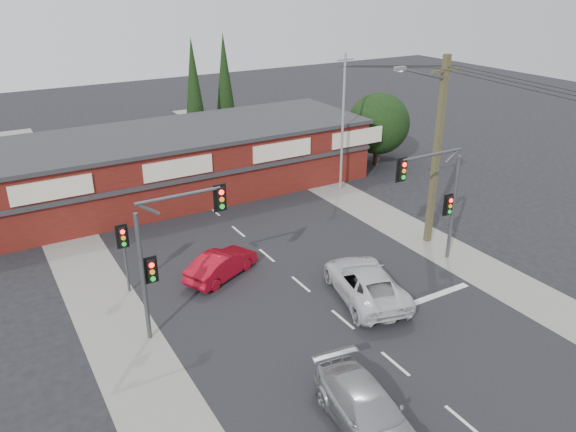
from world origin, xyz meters
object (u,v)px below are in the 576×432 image
silver_suv (367,411)px  red_sedan (222,264)px  utility_pole (436,147)px  shop_building (173,163)px  white_suv (365,282)px

silver_suv → red_sedan: size_ratio=1.23×
utility_pole → shop_building: bearing=123.8°
red_sedan → shop_building: 12.14m
silver_suv → shop_building: shop_building is taller
shop_building → utility_pole: size_ratio=2.73×
silver_suv → shop_building: size_ratio=0.18×
red_sedan → shop_building: bearing=-34.8°
silver_suv → utility_pole: utility_pole is taller
red_sedan → utility_pole: (11.28, -2.11, 4.73)m
silver_suv → red_sedan: silver_suv is taller
shop_building → silver_suv: bearing=-94.8°
silver_suv → utility_pole: 15.43m
silver_suv → shop_building: (1.97, 23.37, 1.41)m
white_suv → silver_suv: bearing=67.4°
silver_suv → utility_pole: size_ratio=0.50×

